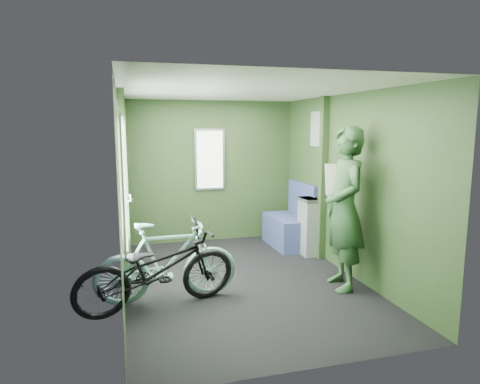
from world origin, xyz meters
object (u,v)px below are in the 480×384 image
object	(u,v)px
passenger	(344,209)
waste_box	(310,227)
bench_seat	(289,227)
bicycle_mint	(168,302)
bicycle_black	(159,310)

from	to	relation	value
passenger	waste_box	distance (m)	1.41
waste_box	passenger	bearing A→B (deg)	-97.57
passenger	bench_seat	world-z (taller)	passenger
bench_seat	bicycle_mint	bearing A→B (deg)	-141.76
waste_box	bench_seat	distance (m)	0.55
passenger	bench_seat	size ratio (longest dim) A/B	1.88
bicycle_black	passenger	bearing A→B (deg)	-101.80
passenger	waste_box	world-z (taller)	passenger
bicycle_black	bicycle_mint	world-z (taller)	bicycle_black
bicycle_black	bicycle_mint	bearing A→B (deg)	-47.77
bicycle_mint	waste_box	bearing A→B (deg)	-63.45
waste_box	bench_seat	size ratio (longest dim) A/B	0.85
bicycle_black	bench_seat	world-z (taller)	bench_seat
bicycle_mint	bench_seat	size ratio (longest dim) A/B	1.53
bicycle_mint	bench_seat	xyz separation A→B (m)	(2.10, 1.73, 0.30)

